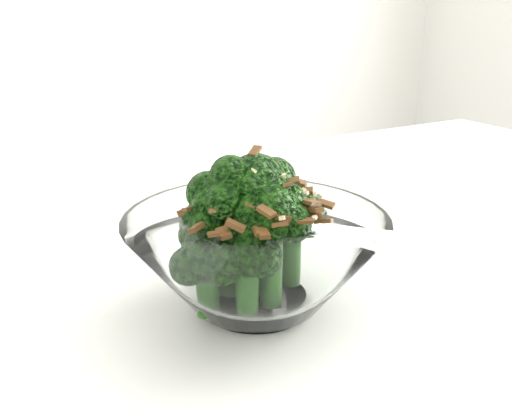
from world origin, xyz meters
TOP-DOWN VIEW (x-y plane):
  - table at (-0.10, -0.01)m, footprint 1.21×0.81m
  - broccoli_dish at (-0.26, -0.08)m, footprint 0.21×0.21m

SIDE VIEW (x-z plane):
  - table at x=-0.10m, z-range 0.31..1.06m
  - broccoli_dish at x=-0.26m, z-range 0.73..0.87m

